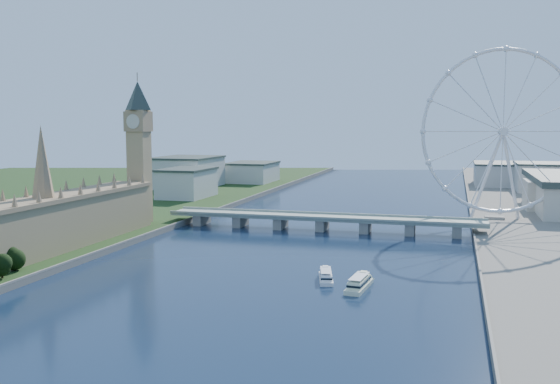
% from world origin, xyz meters
% --- Properties ---
extents(parliament_range, '(24.00, 200.00, 70.00)m').
position_xyz_m(parliament_range, '(-128.00, 170.00, 18.48)').
color(parliament_range, tan).
rests_on(parliament_range, ground).
extents(big_ben, '(20.02, 20.02, 110.00)m').
position_xyz_m(big_ben, '(-128.00, 278.00, 66.57)').
color(big_ben, tan).
rests_on(big_ben, ground).
extents(westminster_bridge, '(220.00, 22.00, 9.50)m').
position_xyz_m(westminster_bridge, '(0.00, 300.00, 6.63)').
color(westminster_bridge, gray).
rests_on(westminster_bridge, ground).
extents(london_eye, '(113.60, 39.12, 124.30)m').
position_xyz_m(london_eye, '(119.98, 355.08, 67.52)').
color(london_eye, silver).
rests_on(london_eye, ground).
extents(city_skyline, '(505.00, 280.00, 32.00)m').
position_xyz_m(city_skyline, '(39.22, 560.08, 16.96)').
color(city_skyline, beige).
rests_on(city_skyline, ground).
extents(tour_boat_near, '(12.34, 26.51, 5.64)m').
position_xyz_m(tour_boat_near, '(30.52, 162.41, 0.00)').
color(tour_boat_near, white).
rests_on(tour_boat_near, ground).
extents(tour_boat_far, '(10.29, 29.61, 6.40)m').
position_xyz_m(tour_boat_far, '(47.71, 151.96, 0.00)').
color(tour_boat_far, beige).
rests_on(tour_boat_far, ground).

